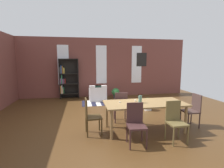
# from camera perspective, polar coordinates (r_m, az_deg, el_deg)

# --- Properties ---
(ground_plane) EXTENTS (10.69, 10.69, 0.00)m
(ground_plane) POSITION_cam_1_polar(r_m,az_deg,el_deg) (5.74, 0.87, -11.44)
(ground_plane) COLOR #4C3017
(back_wall_brick) EXTENTS (9.22, 0.12, 3.04)m
(back_wall_brick) POSITION_cam_1_polar(r_m,az_deg,el_deg) (9.02, -3.63, 5.52)
(back_wall_brick) COLOR brown
(back_wall_brick) RESTS_ON ground
(window_pane_0) EXTENTS (0.55, 0.02, 1.97)m
(window_pane_0) POSITION_cam_1_polar(r_m,az_deg,el_deg) (8.92, -15.99, 6.18)
(window_pane_0) COLOR white
(window_pane_1) EXTENTS (0.55, 0.02, 1.97)m
(window_pane_1) POSITION_cam_1_polar(r_m,az_deg,el_deg) (8.94, -3.59, 6.47)
(window_pane_1) COLOR white
(window_pane_2) EXTENTS (0.55, 0.02, 1.97)m
(window_pane_2) POSITION_cam_1_polar(r_m,az_deg,el_deg) (9.36, 8.22, 6.48)
(window_pane_2) COLOR white
(dining_table) EXTENTS (2.18, 0.98, 0.78)m
(dining_table) POSITION_cam_1_polar(r_m,az_deg,el_deg) (4.73, 10.90, -7.00)
(dining_table) COLOR olive
(dining_table) RESTS_ON ground
(vase_on_table) EXTENTS (0.09, 0.09, 0.19)m
(vase_on_table) POSITION_cam_1_polar(r_m,az_deg,el_deg) (4.64, 9.42, -5.04)
(vase_on_table) COLOR #4C7266
(vase_on_table) RESTS_ON dining_table
(tealight_candle_0) EXTENTS (0.04, 0.04, 0.05)m
(tealight_candle_0) POSITION_cam_1_polar(r_m,az_deg,el_deg) (4.78, 7.82, -5.51)
(tealight_candle_0) COLOR silver
(tealight_candle_0) RESTS_ON dining_table
(tealight_candle_1) EXTENTS (0.04, 0.04, 0.03)m
(tealight_candle_1) POSITION_cam_1_polar(r_m,az_deg,el_deg) (4.61, 2.63, -6.07)
(tealight_candle_1) COLOR silver
(tealight_candle_1) RESTS_ON dining_table
(tealight_candle_2) EXTENTS (0.04, 0.04, 0.03)m
(tealight_candle_2) POSITION_cam_1_polar(r_m,az_deg,el_deg) (4.87, 9.07, -5.41)
(tealight_candle_2) COLOR silver
(tealight_candle_2) RESTS_ON dining_table
(dining_chair_head_right) EXTENTS (0.41, 0.41, 0.95)m
(dining_chair_head_right) POSITION_cam_1_polar(r_m,az_deg,el_deg) (5.47, 25.40, -7.61)
(dining_chair_head_right) COLOR #44302C
(dining_chair_head_right) RESTS_ON ground
(dining_chair_near_left) EXTENTS (0.43, 0.43, 0.95)m
(dining_chair_near_left) POSITION_cam_1_polar(r_m,az_deg,el_deg) (3.98, 7.99, -12.66)
(dining_chair_near_left) COLOR #3D2322
(dining_chair_near_left) RESTS_ON ground
(dining_chair_head_left) EXTENTS (0.42, 0.42, 0.95)m
(dining_chair_head_left) POSITION_cam_1_polar(r_m,az_deg,el_deg) (4.48, -7.17, -10.28)
(dining_chair_head_left) COLOR #3F2E16
(dining_chair_head_left) RESTS_ON ground
(dining_chair_near_right) EXTENTS (0.41, 0.41, 0.95)m
(dining_chair_near_right) POSITION_cam_1_polar(r_m,az_deg,el_deg) (4.37, 20.41, -11.19)
(dining_chair_near_right) COLOR brown
(dining_chair_near_right) RESTS_ON ground
(dining_chair_far_left) EXTENTS (0.44, 0.44, 0.95)m
(dining_chair_far_left) POSITION_cam_1_polar(r_m,az_deg,el_deg) (5.29, 2.94, -7.32)
(dining_chair_far_left) COLOR #492F2F
(dining_chair_far_left) RESTS_ON ground
(bookshelf_tall) EXTENTS (0.94, 0.34, 1.98)m
(bookshelf_tall) POSITION_cam_1_polar(r_m,az_deg,el_deg) (8.76, -14.69, 1.76)
(bookshelf_tall) COLOR black
(bookshelf_tall) RESTS_ON ground
(armchair_white) EXTENTS (0.81, 0.81, 0.75)m
(armchair_white) POSITION_cam_1_polar(r_m,az_deg,el_deg) (8.19, -4.86, -3.50)
(armchair_white) COLOR silver
(armchair_white) RESTS_ON ground
(potted_plant_by_shelf) EXTENTS (0.34, 0.34, 0.47)m
(potted_plant_by_shelf) POSITION_cam_1_polar(r_m,az_deg,el_deg) (6.72, 11.93, -6.50)
(potted_plant_by_shelf) COLOR silver
(potted_plant_by_shelf) RESTS_ON ground
(potted_plant_corner) EXTENTS (0.39, 0.39, 0.51)m
(potted_plant_corner) POSITION_cam_1_polar(r_m,az_deg,el_deg) (8.60, 1.19, -2.88)
(potted_plant_corner) COLOR #333338
(potted_plant_corner) RESTS_ON ground
(striped_rug) EXTENTS (1.43, 1.07, 0.01)m
(striped_rug) POSITION_cam_1_polar(r_m,az_deg,el_deg) (7.73, -4.68, -6.29)
(striped_rug) COLOR #1E1E33
(striped_rug) RESTS_ON ground
(framed_picture) EXTENTS (0.56, 0.03, 0.72)m
(framed_picture) POSITION_cam_1_polar(r_m,az_deg,el_deg) (9.45, 9.87, 8.07)
(framed_picture) COLOR black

